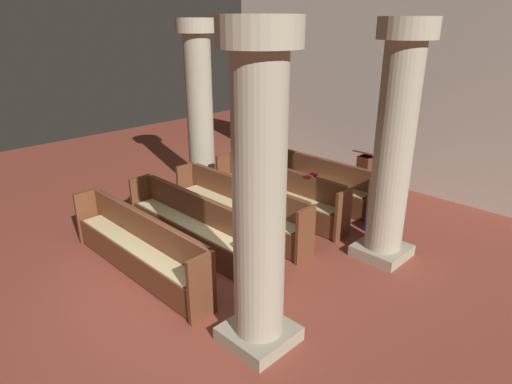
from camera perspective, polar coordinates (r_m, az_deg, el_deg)
name	(u,v)px	position (r m, az deg, el deg)	size (l,w,h in m)	color
ground_plane	(184,283)	(6.79, -9.40, -11.59)	(19.20, 19.20, 0.00)	brown
back_wall	(399,89)	(10.52, 18.12, 12.69)	(10.00, 0.16, 4.50)	silver
pew_row_0	(310,178)	(9.51, 7.08, 1.82)	(3.21, 0.47, 0.93)	brown
pew_row_1	(277,191)	(8.75, 2.81, 0.18)	(3.21, 0.46, 0.93)	brown
pew_row_2	(239,205)	(8.05, -2.24, -1.76)	(3.21, 0.46, 0.93)	brown
pew_row_3	(193,223)	(7.44, -8.20, -4.03)	(3.21, 0.46, 0.93)	brown
pew_row_4	(138,244)	(6.93, -15.16, -6.60)	(3.21, 0.46, 0.93)	brown
pillar_aisle_side	(394,143)	(6.99, 17.59, 6.07)	(0.85, 0.85, 3.72)	#9F967E
pillar_far_side	(199,104)	(9.99, -7.39, 11.29)	(0.85, 0.85, 3.72)	#9F967E
pillar_aisle_rear	(259,194)	(4.68, 0.43, -0.29)	(0.85, 0.85, 3.72)	#9F967E
lectern	(364,178)	(9.86, 13.91, 1.78)	(0.48, 0.45, 1.08)	#492215
hymn_book	(312,175)	(8.32, 7.27, 2.19)	(0.14, 0.19, 0.03)	maroon
kneeler_box_blue	(249,301)	(6.14, -0.87, -14.04)	(0.32, 0.24, 0.20)	navy
kneeler_box_navy	(377,225)	(8.41, 15.49, -4.22)	(0.39, 0.24, 0.28)	navy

